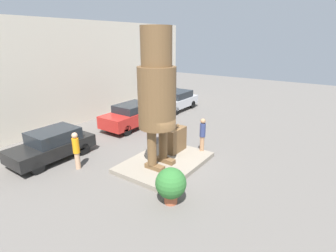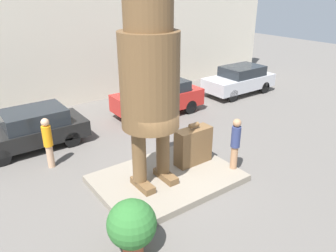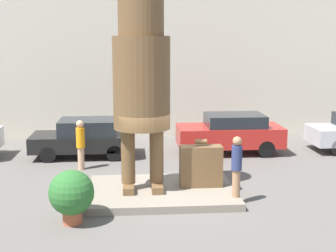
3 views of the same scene
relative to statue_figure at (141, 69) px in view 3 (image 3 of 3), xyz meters
name	(u,v)px [view 3 (image 3 of 3)]	position (x,y,z in m)	size (l,w,h in m)	color
ground_plane	(161,195)	(0.56, -0.01, -3.77)	(60.00, 60.00, 0.00)	#605B56
pedestal	(161,192)	(0.56, -0.01, -3.66)	(4.37, 3.11, 0.22)	gray
building_backdrop	(148,63)	(0.56, 8.96, -0.29)	(28.00, 0.60, 6.97)	beige
statue_figure	(141,69)	(0.00, 0.00, 0.00)	(1.64, 1.64, 6.08)	brown
giant_suitcase	(201,166)	(1.77, 0.16, -2.92)	(1.27, 0.50, 1.45)	brown
tourist	(237,164)	(2.61, -0.91, -2.60)	(0.30, 0.30, 1.74)	#A87A56
parked_car_black	(85,137)	(-2.15, 4.97, -2.99)	(4.04, 1.85, 1.50)	black
parked_car_red	(231,132)	(3.74, 5.06, -2.91)	(4.23, 1.89, 1.61)	#B2231E
planter_pot	(72,194)	(-1.84, -1.99, -2.98)	(1.15, 1.15, 1.40)	#AD5638
worker_hivis	(81,143)	(-2.12, 3.08, -2.79)	(0.31, 0.31, 1.79)	tan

